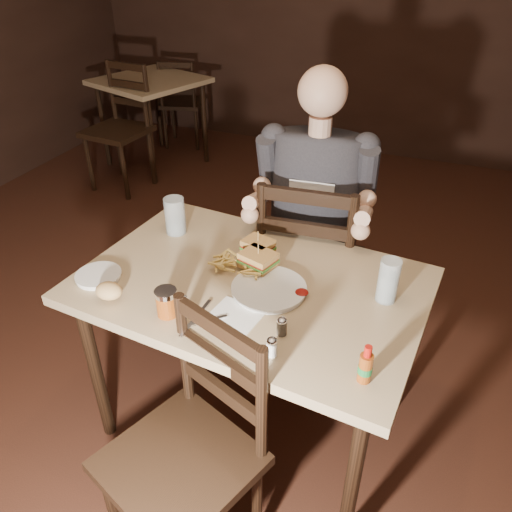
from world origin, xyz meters
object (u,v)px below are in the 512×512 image
(bg_table, at_px, (150,89))
(bg_chair_near, at_px, (117,131))
(bg_chair_far, at_px, (183,103))
(chair_far, at_px, (310,266))
(glass_left, at_px, (175,216))
(hot_sauce, at_px, (366,364))
(syrup_dispenser, at_px, (167,302))
(glass_right, at_px, (388,280))
(main_table, at_px, (251,299))
(diner, at_px, (315,180))
(dinner_plate, at_px, (269,290))
(chair_near, at_px, (179,463))
(side_plate, at_px, (99,276))

(bg_table, distance_m, bg_chair_near, 0.58)
(bg_chair_far, bearing_deg, chair_far, 114.75)
(glass_left, distance_m, hot_sauce, 1.05)
(bg_chair_near, bearing_deg, syrup_dispenser, -45.11)
(glass_right, bearing_deg, glass_left, 170.84)
(main_table, relative_size, diner, 1.44)
(chair_far, relative_size, bg_chair_far, 1.18)
(dinner_plate, xyz_separation_m, hot_sauce, (0.39, -0.29, 0.06))
(bg_table, xyz_separation_m, dinner_plate, (2.00, -2.47, 0.10))
(chair_near, bearing_deg, main_table, 109.77)
(bg_chair_far, height_order, glass_right, glass_right)
(glass_right, bearing_deg, bg_chair_far, 129.30)
(hot_sauce, height_order, syrup_dispenser, hot_sauce)
(dinner_plate, distance_m, syrup_dispenser, 0.36)
(bg_table, bearing_deg, bg_chair_far, 90.00)
(bg_table, bearing_deg, main_table, -51.81)
(chair_far, height_order, dinner_plate, chair_far)
(chair_near, xyz_separation_m, glass_left, (-0.41, 0.78, 0.39))
(chair_far, height_order, diner, diner)
(chair_far, bearing_deg, main_table, 77.50)
(bg_table, distance_m, syrup_dispenser, 3.21)
(chair_far, height_order, syrup_dispenser, chair_far)
(glass_right, xyz_separation_m, syrup_dispenser, (-0.66, -0.34, -0.03))
(bg_chair_near, xyz_separation_m, glass_left, (1.49, -1.67, 0.36))
(dinner_plate, xyz_separation_m, glass_right, (0.39, 0.10, 0.07))
(chair_near, relative_size, glass_right, 5.70)
(bg_chair_far, bearing_deg, dinner_plate, 108.75)
(diner, xyz_separation_m, glass_left, (-0.51, -0.30, -0.12))
(bg_chair_near, bearing_deg, main_table, -38.35)
(side_plate, bearing_deg, syrup_dispenser, -14.72)
(bg_table, relative_size, chair_near, 1.11)
(glass_right, relative_size, hot_sauce, 1.26)
(main_table, bearing_deg, diner, 80.99)
(chair_far, relative_size, glass_left, 6.37)
(bg_table, height_order, syrup_dispenser, syrup_dispenser)
(diner, bearing_deg, glass_left, -153.67)
(hot_sauce, height_order, side_plate, hot_sauce)
(glass_right, bearing_deg, bg_chair_near, 142.75)
(bg_chair_far, relative_size, glass_right, 5.25)
(main_table, xyz_separation_m, chair_far, (0.08, 0.56, -0.19))
(glass_right, bearing_deg, hot_sauce, -89.73)
(chair_near, distance_m, syrup_dispenser, 0.50)
(main_table, bearing_deg, glass_right, 8.60)
(bg_chair_near, bearing_deg, bg_chair_far, 96.18)
(chair_near, xyz_separation_m, bg_chair_near, (-1.90, 2.45, 0.03))
(chair_far, distance_m, glass_left, 0.71)
(bg_chair_near, height_order, syrup_dispenser, bg_chair_near)
(main_table, xyz_separation_m, side_plate, (-0.53, -0.18, 0.09))
(bg_table, xyz_separation_m, chair_near, (1.90, -3.00, -0.22))
(bg_chair_near, xyz_separation_m, diner, (2.00, -1.37, 0.48))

